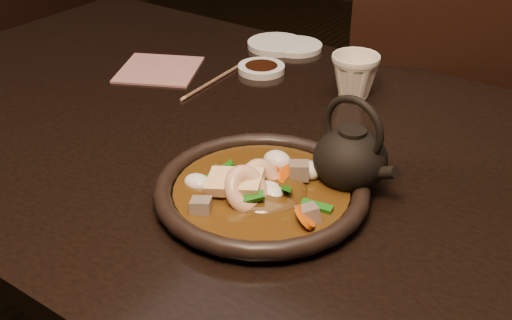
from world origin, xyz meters
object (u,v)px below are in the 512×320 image
Objects in this scene: tea_cup at (355,75)px; teapot at (351,156)px; chair at (438,133)px; table at (255,180)px; plate at (262,191)px.

teapot reaches higher than tea_cup.
chair is 0.71m from teapot.
tea_cup is (0.05, 0.25, 0.12)m from table.
tea_cup is at bearing 78.86° from table.
teapot reaches higher than plate.
chair reaches higher than teapot.
plate is (0.11, -0.14, 0.09)m from table.
plate is at bearing 67.82° from chair.
table is at bearing 176.32° from teapot.
teapot is at bearing -10.79° from table.
tea_cup reaches higher than table.
tea_cup reaches higher than plate.
plate is (0.01, -0.75, 0.24)m from chair.
teapot reaches higher than table.
table is 1.65× the size of chair.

